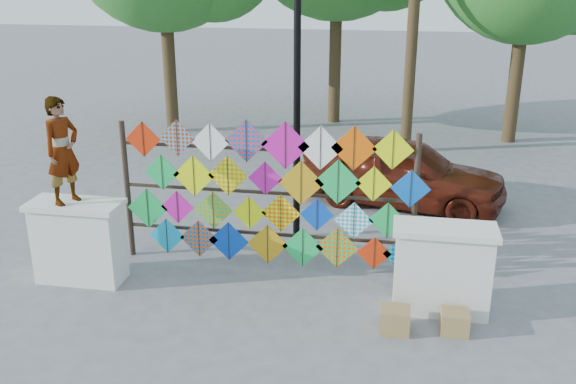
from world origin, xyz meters
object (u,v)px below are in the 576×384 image
object	(u,v)px
kite_rack	(271,196)
sedan	(403,172)
lamppost	(297,88)
vendor_woman	(62,151)

from	to	relation	value
kite_rack	sedan	size ratio (longest dim) A/B	1.21
kite_rack	lamppost	distance (m)	1.95
vendor_woman	lamppost	world-z (taller)	lamppost
vendor_woman	lamppost	size ratio (longest dim) A/B	0.36
vendor_woman	lamppost	bearing A→B (deg)	-32.57
lamppost	kite_rack	bearing A→B (deg)	-98.78
lamppost	sedan	bearing A→B (deg)	47.87
vendor_woman	sedan	size ratio (longest dim) A/B	0.39
kite_rack	vendor_woman	size ratio (longest dim) A/B	3.09
sedan	lamppost	world-z (taller)	lamppost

